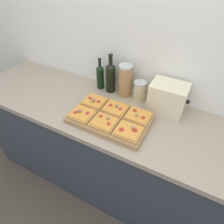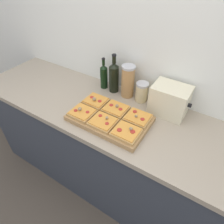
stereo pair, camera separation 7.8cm
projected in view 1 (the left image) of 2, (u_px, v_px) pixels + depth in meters
ground_plane at (107, 214)px, 1.81m from camera, size 12.00×12.00×0.00m
wall_back at (148, 56)px, 1.46m from camera, size 6.00×0.06×2.50m
kitchen_counter at (124, 156)px, 1.73m from camera, size 2.63×0.67×0.94m
cutting_board at (110, 119)px, 1.38m from camera, size 0.54×0.34×0.04m
pizza_slice_back_left at (94, 102)px, 1.47m from camera, size 0.16×0.15×0.06m
pizza_slice_back_center at (115, 109)px, 1.41m from camera, size 0.16×0.15×0.05m
pizza_slice_back_right at (138, 116)px, 1.35m from camera, size 0.16×0.15×0.05m
pizza_slice_front_left at (82, 114)px, 1.37m from camera, size 0.16×0.15×0.05m
pizza_slice_front_center at (104, 122)px, 1.30m from camera, size 0.16×0.15×0.05m
pizza_slice_front_right at (129, 131)px, 1.24m from camera, size 0.16×0.15×0.05m
olive_oil_bottle at (100, 76)px, 1.64m from camera, size 0.06×0.06×0.27m
wine_bottle at (111, 77)px, 1.59m from camera, size 0.08×0.08×0.32m
grain_jar_tall at (125, 81)px, 1.55m from camera, size 0.10×0.10×0.26m
grain_jar_short at (140, 91)px, 1.53m from camera, size 0.10×0.10×0.16m
toaster_oven at (168, 98)px, 1.42m from camera, size 0.28×0.19×0.22m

